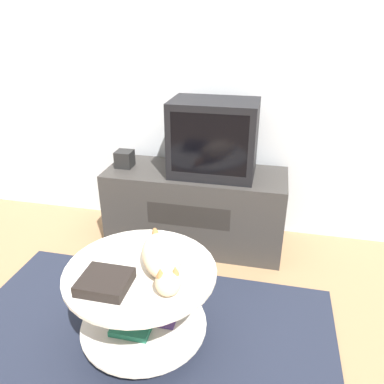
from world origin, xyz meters
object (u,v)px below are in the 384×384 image
tv (214,138)px  dvd_box (105,282)px  speaker (125,159)px  cat (162,258)px

tv → dvd_box: 1.23m
tv → speaker: bearing=-178.9°
tv → speaker: (-0.64, -0.01, -0.19)m
speaker → dvd_box: (0.36, -1.14, -0.13)m
cat → speaker: bearing=-174.3°
dvd_box → cat: (0.21, 0.17, 0.04)m
tv → dvd_box: size_ratio=2.59×
dvd_box → cat: bearing=39.4°
tv → cat: bearing=-93.9°
speaker → cat: 1.12m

